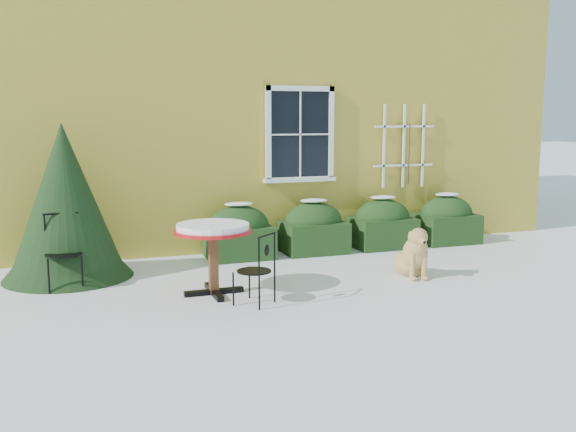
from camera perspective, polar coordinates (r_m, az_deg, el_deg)
name	(u,v)px	position (r m, az deg, el deg)	size (l,w,h in m)	color
ground	(314,297)	(8.25, 2.31, -7.21)	(80.00, 80.00, 0.00)	white
house	(199,74)	(14.69, -7.93, 12.43)	(12.40, 8.40, 6.40)	gold
hedge_row	(349,227)	(11.08, 5.42, -0.94)	(4.95, 0.80, 0.91)	black
evergreen_shrub	(66,216)	(9.58, -19.14, -0.01)	(1.82, 1.82, 2.20)	black
bistro_table	(213,236)	(8.25, -6.69, -1.75)	(1.00, 1.00, 0.93)	black
patio_chair_near	(257,269)	(7.83, -2.80, -4.74)	(0.55, 0.55, 0.89)	black
patio_chair_far	(63,251)	(9.07, -19.35, -2.98)	(0.48, 0.48, 1.00)	black
dog	(414,256)	(9.35, 11.10, -3.51)	(0.54, 0.82, 0.76)	tan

